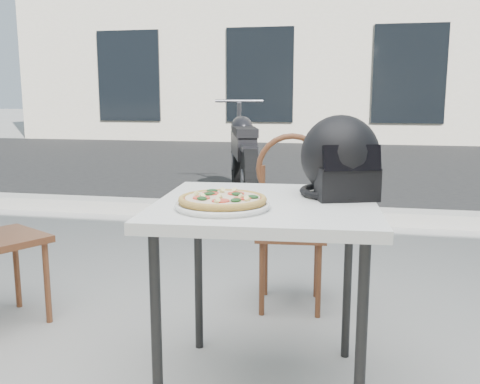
% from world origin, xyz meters
% --- Properties ---
extents(street_asphalt, '(30.00, 8.00, 0.00)m').
position_xyz_m(street_asphalt, '(0.00, 7.00, 0.00)').
color(street_asphalt, black).
rests_on(street_asphalt, ground).
extents(curb, '(30.00, 0.25, 0.12)m').
position_xyz_m(curb, '(0.00, 3.00, 0.06)').
color(curb, gray).
rests_on(curb, ground).
extents(building_across, '(16.00, 6.06, 7.00)m').
position_xyz_m(building_across, '(-0.00, 13.99, 3.50)').
color(building_across, beige).
rests_on(building_across, ground).
extents(cafe_table_main, '(0.83, 0.83, 0.75)m').
position_xyz_m(cafe_table_main, '(0.09, 0.08, 0.68)').
color(cafe_table_main, silver).
rests_on(cafe_table_main, ground).
extents(plate, '(0.42, 0.42, 0.02)m').
position_xyz_m(plate, '(-0.04, -0.08, 0.76)').
color(plate, silver).
rests_on(plate, cafe_table_main).
extents(pizza, '(0.39, 0.39, 0.04)m').
position_xyz_m(pizza, '(-0.04, -0.08, 0.78)').
color(pizza, '#BE9445').
rests_on(pizza, plate).
extents(helmet, '(0.38, 0.39, 0.31)m').
position_xyz_m(helmet, '(0.35, 0.24, 0.88)').
color(helmet, black).
rests_on(helmet, cafe_table_main).
extents(cafe_chair_main, '(0.39, 0.39, 0.94)m').
position_xyz_m(cafe_chair_main, '(0.10, 0.88, 0.52)').
color(cafe_chair_main, brown).
rests_on(cafe_chair_main, ground).
extents(motorcycle, '(0.77, 2.12, 1.08)m').
position_xyz_m(motorcycle, '(-0.74, 3.90, 0.47)').
color(motorcycle, black).
rests_on(motorcycle, street_asphalt).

